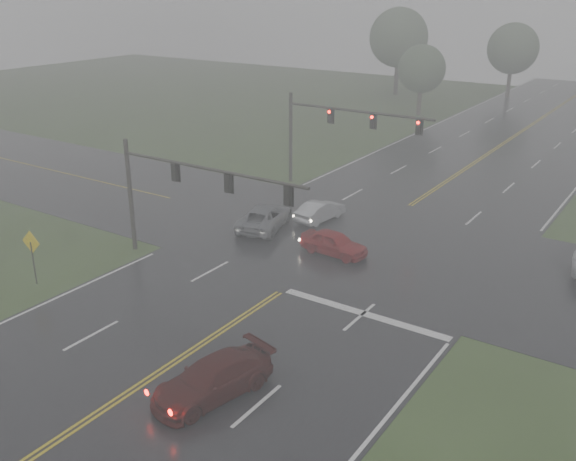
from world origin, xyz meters
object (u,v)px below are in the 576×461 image
Objects in this scene: sedan_maroon at (213,395)px; car_grey at (265,228)px; signal_gantry_near at (178,184)px; signal_gantry_far at (331,125)px; sedan_red at (334,254)px; sedan_silver at (320,220)px.

sedan_maroon is 0.95× the size of car_grey.
signal_gantry_near is 16.39m from signal_gantry_far.
sedan_red is 1.02× the size of sedan_silver.
sedan_maroon is 14.42m from sedan_red.
car_grey is 0.45× the size of signal_gantry_far.
car_grey reaches higher than sedan_maroon.
sedan_red is 0.34× the size of signal_gantry_far.
sedan_red is 5.81m from car_grey.
sedan_silver is at bearing 42.50° from sedan_red.
sedan_silver is 0.76× the size of car_grey.
sedan_maroon is 19.55m from sedan_silver.
sedan_red is at bearing 135.52° from sedan_silver.
sedan_maroon is 0.43× the size of signal_gantry_far.
signal_gantry_near is (-6.32, -5.69, 4.56)m from sedan_red.
sedan_silver is (-6.45, 18.45, 0.00)m from sedan_maroon.
car_grey is at bearing 133.24° from sedan_maroon.
signal_gantry_far is at bearing 90.66° from signal_gantry_near.
sedan_silver is 3.82m from car_grey.
signal_gantry_far is (-6.51, 10.70, 4.78)m from sedan_red.
sedan_maroon reaches higher than sedan_silver.
car_grey is at bearing 62.00° from sedan_silver.
signal_gantry_far is at bearing 124.69° from sedan_maroon.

